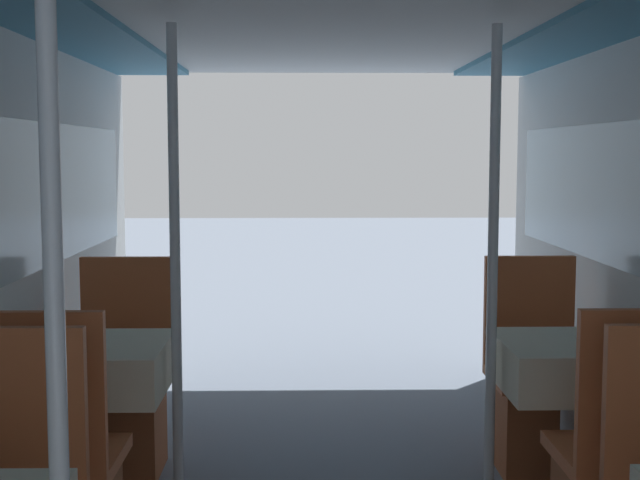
# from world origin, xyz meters

# --- Properties ---
(support_pole_left_0) EXTENTS (0.04, 0.04, 2.05)m
(support_pole_left_0) POSITION_xyz_m (-0.65, 0.95, 1.03)
(support_pole_left_0) COLOR silver
(support_pole_left_0) RESTS_ON ground_plane
(dining_table_left_1) EXTENTS (0.62, 0.62, 0.75)m
(dining_table_left_1) POSITION_xyz_m (-1.00, 2.72, 0.62)
(dining_table_left_1) COLOR #4C4C51
(dining_table_left_1) RESTS_ON ground_plane
(chair_left_far_1) EXTENTS (0.45, 0.45, 1.02)m
(chair_left_far_1) POSITION_xyz_m (-1.00, 3.30, 0.31)
(chair_left_far_1) COLOR brown
(chair_left_far_1) RESTS_ON ground_plane
(support_pole_left_1) EXTENTS (0.04, 0.04, 2.05)m
(support_pole_left_1) POSITION_xyz_m (-0.65, 2.72, 1.03)
(support_pole_left_1) COLOR silver
(support_pole_left_1) RESTS_ON ground_plane
(dining_table_right_1) EXTENTS (0.62, 0.62, 0.75)m
(dining_table_right_1) POSITION_xyz_m (1.00, 2.72, 0.62)
(dining_table_right_1) COLOR #4C4C51
(dining_table_right_1) RESTS_ON ground_plane
(chair_right_far_1) EXTENTS (0.45, 0.45, 1.02)m
(chair_right_far_1) POSITION_xyz_m (1.00, 3.30, 0.31)
(chair_right_far_1) COLOR brown
(chair_right_far_1) RESTS_ON ground_plane
(support_pole_right_1) EXTENTS (0.04, 0.04, 2.05)m
(support_pole_right_1) POSITION_xyz_m (0.65, 2.72, 1.03)
(support_pole_right_1) COLOR silver
(support_pole_right_1) RESTS_ON ground_plane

